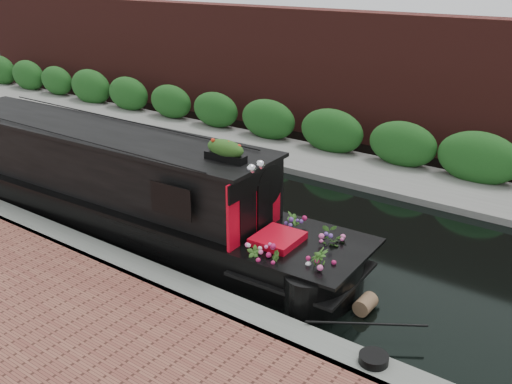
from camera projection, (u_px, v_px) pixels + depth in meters
The scene contains 8 objects.
ground at pixel (224, 211), 13.26m from camera, with size 80.00×80.00×0.00m, color black.
near_bank_coping at pixel (115, 268), 10.79m from camera, with size 40.00×0.60×0.50m, color slate.
far_bank_path at pixel (316, 163), 16.41m from camera, with size 40.00×2.40×0.34m, color gray.
far_hedge at pixel (331, 155), 17.09m from camera, with size 40.00×1.10×2.80m, color #1E531C.
far_brick_wall at pixel (363, 139), 18.66m from camera, with size 40.00×1.00×8.00m, color #4D1E1A.
narrowboat at pixel (113, 188), 12.50m from camera, with size 11.39×2.44×2.66m.
rope_fender at pixel (365, 304), 9.40m from camera, with size 0.28×0.28×0.40m, color brown.
coiled_mooring_rope at pixel (374, 359), 7.84m from camera, with size 0.41×0.41×0.12m, color black.
Camera 1 is at (7.73, -9.38, 5.38)m, focal length 40.00 mm.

